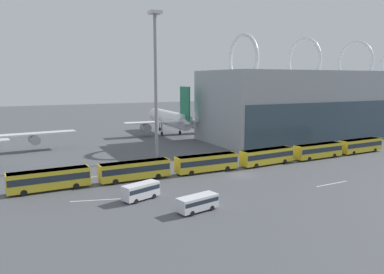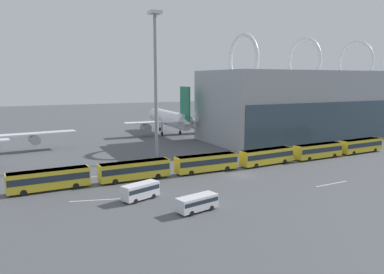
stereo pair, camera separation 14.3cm
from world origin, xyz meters
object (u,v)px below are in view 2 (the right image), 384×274
at_px(shuttle_bus_1, 135,169).
at_px(shuttle_bus_3, 267,156).
at_px(shuttle_bus_5, 361,145).
at_px(airliner_at_gate_far, 170,119).
at_px(shuttle_bus_4, 318,150).
at_px(floodlight_mast, 156,75).
at_px(shuttle_bus_2, 207,162).
at_px(service_van_crossing, 197,202).
at_px(shuttle_bus_0, 49,179).
at_px(airliner_parked_remote, 292,109).
at_px(service_van_foreground, 140,190).

bearing_deg(shuttle_bus_1, shuttle_bus_3, -2.71).
bearing_deg(shuttle_bus_5, airliner_at_gate_far, 118.55).
bearing_deg(shuttle_bus_4, floodlight_mast, 153.25).
distance_m(shuttle_bus_2, shuttle_bus_4, 28.21).
relative_size(shuttle_bus_1, service_van_crossing, 2.04).
xyz_separation_m(shuttle_bus_0, shuttle_bus_3, (42.32, -0.44, 0.00)).
distance_m(airliner_parked_remote, service_van_foreground, 106.57).
bearing_deg(airliner_at_gate_far, service_van_crossing, 162.80).
bearing_deg(airliner_at_gate_far, shuttle_bus_2, 167.78).
relative_size(shuttle_bus_2, shuttle_bus_5, 0.99).
height_order(airliner_parked_remote, shuttle_bus_2, airliner_parked_remote).
distance_m(shuttle_bus_3, service_van_foreground, 32.38).
xyz_separation_m(shuttle_bus_2, shuttle_bus_3, (14.11, -0.10, 0.00)).
relative_size(shuttle_bus_3, shuttle_bus_4, 1.01).
distance_m(shuttle_bus_2, shuttle_bus_5, 42.32).
xyz_separation_m(shuttle_bus_1, shuttle_bus_4, (42.32, -0.49, 0.00)).
bearing_deg(shuttle_bus_4, shuttle_bus_3, 177.67).
relative_size(shuttle_bus_3, service_van_crossing, 2.06).
distance_m(shuttle_bus_0, service_van_foreground, 15.81).
distance_m(shuttle_bus_0, shuttle_bus_1, 14.11).
relative_size(airliner_at_gate_far, shuttle_bus_1, 2.71).
height_order(airliner_parked_remote, shuttle_bus_1, airliner_parked_remote).
bearing_deg(floodlight_mast, shuttle_bus_1, -123.70).
bearing_deg(service_van_foreground, service_van_crossing, -76.77).
bearing_deg(shuttle_bus_2, shuttle_bus_3, -1.01).
xyz_separation_m(airliner_parked_remote, shuttle_bus_0, (-96.05, -54.16, -3.95)).
relative_size(airliner_at_gate_far, shuttle_bus_3, 2.69).
bearing_deg(shuttle_bus_5, airliner_parked_remote, 62.12).
bearing_deg(shuttle_bus_1, floodlight_mast, 54.53).
bearing_deg(airliner_parked_remote, floodlight_mast, 16.93).
bearing_deg(shuttle_bus_0, floodlight_mast, 28.66).
distance_m(airliner_at_gate_far, shuttle_bus_1, 55.59).
distance_m(airliner_parked_remote, shuttle_bus_3, 76.71).
xyz_separation_m(shuttle_bus_5, service_van_foreground, (-58.92, -10.76, -0.54)).
bearing_deg(airliner_at_gate_far, floodlight_mast, 155.47).
bearing_deg(service_van_crossing, shuttle_bus_2, -133.57).
xyz_separation_m(airliner_at_gate_far, shuttle_bus_1, (-27.16, -48.40, -3.18)).
bearing_deg(airliner_parked_remote, airliner_at_gate_far, -5.86).
relative_size(airliner_at_gate_far, shuttle_bus_4, 2.70).
bearing_deg(floodlight_mast, shuttle_bus_4, -24.52).
height_order(shuttle_bus_3, service_van_crossing, shuttle_bus_3).
distance_m(shuttle_bus_0, shuttle_bus_4, 56.43).
relative_size(airliner_parked_remote, service_van_crossing, 6.06).
distance_m(airliner_at_gate_far, floodlight_mast, 40.50).
xyz_separation_m(airliner_at_gate_far, shuttle_bus_4, (15.16, -48.89, -3.18)).
bearing_deg(airliner_at_gate_far, shuttle_bus_3, -176.00).
xyz_separation_m(airliner_parked_remote, service_van_crossing, (-79.21, -72.94, -4.64)).
bearing_deg(shuttle_bus_1, shuttle_bus_4, -2.43).
bearing_deg(shuttle_bus_0, shuttle_bus_3, -3.27).
relative_size(shuttle_bus_5, service_van_foreground, 2.07).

